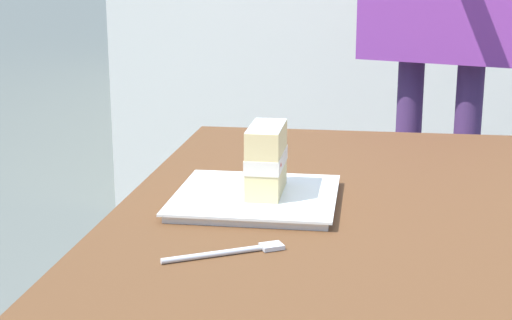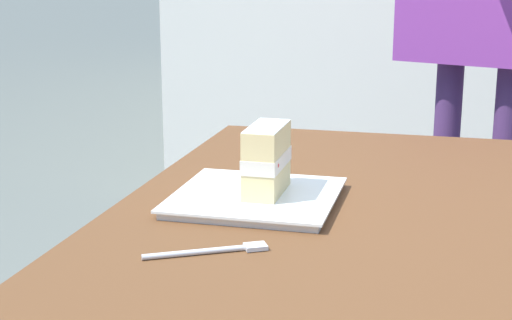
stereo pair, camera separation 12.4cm
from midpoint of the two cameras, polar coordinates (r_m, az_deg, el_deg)
patio_table at (r=1.22m, az=5.14°, el=-8.93°), size 1.31×0.80×0.69m
dessert_plate at (r=1.26m, az=-2.83°, el=-2.84°), size 0.26×0.26×0.02m
cake_slice at (r=1.25m, az=-2.08°, el=0.02°), size 0.13×0.07×0.11m
dessert_fork at (r=1.04m, az=-5.22°, el=-6.82°), size 0.10×0.16×0.01m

